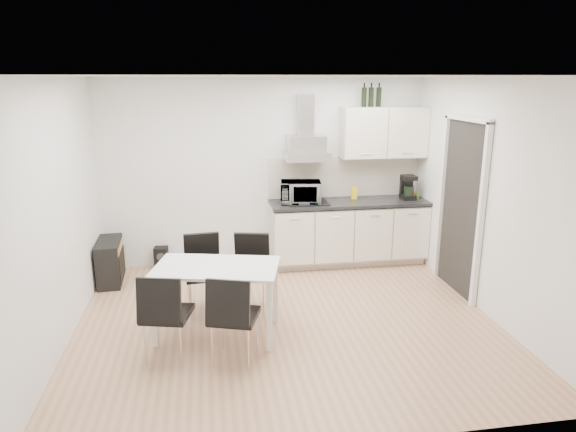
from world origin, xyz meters
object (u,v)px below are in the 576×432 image
Objects in this scene: chair_far_right at (250,275)px; floor_speaker at (161,258)px; chair_near_right at (234,317)px; chair_far_left at (204,275)px; guitar_amp at (110,261)px; kitchenette at (350,206)px; chair_near_left at (167,315)px; dining_table at (217,275)px.

floor_speaker is (-1.11, 1.57, -0.29)m from chair_far_right.
chair_near_right is (-0.24, -1.03, 0.00)m from chair_far_right.
chair_near_right is 2.88× the size of floor_speaker.
chair_far_right is at bearing 165.16° from chair_far_left.
chair_far_right is 2.88× the size of floor_speaker.
guitar_amp is (-1.49, 2.18, -0.16)m from chair_near_right.
kitchenette is 3.33m from guitar_amp.
chair_near_left reaches higher than guitar_amp.
kitchenette is at bearing 57.50° from chair_near_left.
guitar_amp is (-1.72, 1.15, -0.16)m from chair_far_right.
chair_far_right is 1.95m from floor_speaker.
floor_speaker is (-2.66, 0.17, -0.68)m from kitchenette.
floor_speaker is (-0.88, 2.60, -0.29)m from chair_near_right.
chair_far_left is at bearing 122.22° from chair_near_right.
chair_far_right is at bearing 95.37° from chair_near_right.
chair_far_left is at bearing 116.27° from dining_table.
chair_far_right reaches higher than floor_speaker.
chair_far_left and chair_far_right have the same top height.
kitchenette is 8.24× the size of floor_speaker.
guitar_amp is 0.75m from floor_speaker.
kitchenette is at bearing 57.56° from dining_table.
chair_near_left is (-0.47, -0.40, -0.21)m from dining_table.
chair_near_right is 2.76m from floor_speaker.
dining_table is 0.65m from chair_far_right.
kitchenette is 2.13m from chair_far_right.
chair_far_right and chair_near_left have the same top height.
guitar_amp is (-3.27, -0.25, -0.55)m from kitchenette.
chair_near_left is (-2.40, -2.29, -0.39)m from kitchenette.
kitchenette is 3.04m from chair_near_right.
chair_far_left reaches higher than floor_speaker.
chair_far_left is 0.52m from chair_far_right.
guitar_amp is at bearing -47.17° from chair_far_left.
guitar_amp is at bearing 126.96° from chair_near_left.
dining_table is 0.62m from chair_far_left.
dining_table reaches higher than guitar_amp.
dining_table is at bearing 97.46° from chair_far_left.
dining_table is at bearing 53.95° from chair_near_left.
dining_table is 4.47× the size of floor_speaker.
guitar_amp is at bearing 142.47° from dining_table.
kitchenette is 2.70m from dining_table.
kitchenette reaches higher than chair_far_right.
dining_table is at bearing 64.85° from chair_far_right.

